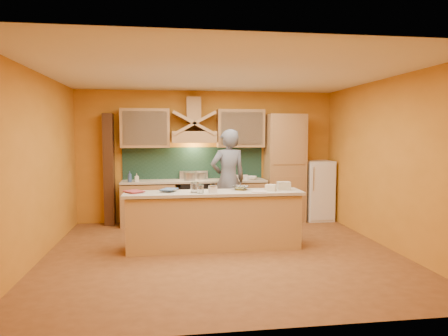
{
  "coord_description": "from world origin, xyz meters",
  "views": [
    {
      "loc": [
        -0.83,
        -6.1,
        1.87
      ],
      "look_at": [
        0.15,
        0.9,
        1.28
      ],
      "focal_mm": 32.0,
      "sensor_mm": 36.0,
      "label": 1
    }
  ],
  "objects": [
    {
      "name": "mixing_bowl",
      "position": [
        0.36,
        0.44,
        0.98
      ],
      "size": [
        0.36,
        0.36,
        0.07
      ],
      "primitive_type": "imported",
      "rotation": [
        0.0,
        0.0,
        -0.42
      ],
      "color": "silver",
      "rests_on": "island_top"
    },
    {
      "name": "upper_cabinet_right",
      "position": [
        0.7,
        2.33,
        2.0
      ],
      "size": [
        1.0,
        0.35,
        0.8
      ],
      "primitive_type": "cube",
      "color": "tan",
      "rests_on": "wall_back"
    },
    {
      "name": "person",
      "position": [
        0.32,
        1.58,
        0.99
      ],
      "size": [
        0.8,
        0.61,
        1.97
      ],
      "primitive_type": "imported",
      "rotation": [
        0.0,
        0.0,
        3.35
      ],
      "color": "slate",
      "rests_on": "floor"
    },
    {
      "name": "island_body",
      "position": [
        -0.1,
        0.3,
        0.44
      ],
      "size": [
        2.8,
        0.55,
        0.88
      ],
      "primitive_type": "cube",
      "color": "tan",
      "rests_on": "floor"
    },
    {
      "name": "jar_small",
      "position": [
        -0.34,
        0.15,
        1.01
      ],
      "size": [
        0.11,
        0.11,
        0.14
      ],
      "primitive_type": "cylinder",
      "rotation": [
        0.0,
        0.0,
        -0.06
      ],
      "color": "silver",
      "rests_on": "island_top"
    },
    {
      "name": "upper_cabinet_left",
      "position": [
        -1.3,
        2.33,
        2.0
      ],
      "size": [
        1.0,
        0.35,
        0.8
      ],
      "primitive_type": "cube",
      "color": "tan",
      "rests_on": "wall_back"
    },
    {
      "name": "pantry_column",
      "position": [
        1.65,
        2.2,
        1.15
      ],
      "size": [
        0.8,
        0.6,
        2.3
      ],
      "primitive_type": "cube",
      "color": "tan",
      "rests_on": "floor"
    },
    {
      "name": "grocery_bag_a",
      "position": [
        1.08,
        0.35,
        1.01
      ],
      "size": [
        0.22,
        0.18,
        0.14
      ],
      "primitive_type": "cube",
      "rotation": [
        0.0,
        0.0,
        -0.06
      ],
      "color": "beige",
      "rests_on": "island_top"
    },
    {
      "name": "stove",
      "position": [
        -0.3,
        2.2,
        0.45
      ],
      "size": [
        0.6,
        0.58,
        0.9
      ],
      "primitive_type": "cube",
      "color": "black",
      "rests_on": "floor"
    },
    {
      "name": "base_cabinet_right",
      "position": [
        0.65,
        2.2,
        0.43
      ],
      "size": [
        1.1,
        0.6,
        0.86
      ],
      "primitive_type": "cube",
      "color": "tan",
      "rests_on": "floor"
    },
    {
      "name": "wall_front",
      "position": [
        0.0,
        -2.5,
        1.4
      ],
      "size": [
        5.5,
        0.02,
        2.8
      ],
      "primitive_type": "cube",
      "color": "orange",
      "rests_on": "floor"
    },
    {
      "name": "ceiling",
      "position": [
        0.0,
        0.0,
        2.8
      ],
      "size": [
        5.5,
        5.0,
        0.01
      ],
      "primitive_type": "cube",
      "color": "white",
      "rests_on": "wall_back"
    },
    {
      "name": "wall_back",
      "position": [
        0.0,
        2.5,
        1.4
      ],
      "size": [
        5.5,
        0.02,
        2.8
      ],
      "primitive_type": "cube",
      "color": "orange",
      "rests_on": "floor"
    },
    {
      "name": "range_hood",
      "position": [
        -0.3,
        2.25,
        1.82
      ],
      "size": [
        0.92,
        0.5,
        0.24
      ],
      "primitive_type": "cube",
      "color": "tan",
      "rests_on": "wall_back"
    },
    {
      "name": "base_cabinet_left",
      "position": [
        -1.25,
        2.2,
        0.43
      ],
      "size": [
        1.1,
        0.6,
        0.86
      ],
      "primitive_type": "cube",
      "color": "tan",
      "rests_on": "floor"
    },
    {
      "name": "soap_bottle_b",
      "position": [
        -1.61,
        2.02,
        1.03
      ],
      "size": [
        0.09,
        0.1,
        0.22
      ],
      "primitive_type": "imported",
      "rotation": [
        0.0,
        0.0,
        0.12
      ],
      "color": "#345290",
      "rests_on": "counter_top"
    },
    {
      "name": "counter_top",
      "position": [
        -0.3,
        2.2,
        0.9
      ],
      "size": [
        3.0,
        0.62,
        0.04
      ],
      "primitive_type": "cube",
      "color": "beige",
      "rests_on": "base_cabinet_left"
    },
    {
      "name": "pot_small",
      "position": [
        -0.14,
        2.33,
        0.97
      ],
      "size": [
        0.2,
        0.2,
        0.14
      ],
      "primitive_type": "cylinder",
      "rotation": [
        0.0,
        0.0,
        -0.06
      ],
      "color": "silver",
      "rests_on": "stove"
    },
    {
      "name": "floor",
      "position": [
        0.0,
        0.0,
        0.0
      ],
      "size": [
        5.5,
        5.0,
        0.01
      ],
      "primitive_type": "cube",
      "color": "brown",
      "rests_on": "ground"
    },
    {
      "name": "kitchen_scale",
      "position": [
        -0.14,
        0.15,
        1.0
      ],
      "size": [
        0.13,
        0.13,
        0.1
      ],
      "primitive_type": "cube",
      "rotation": [
        0.0,
        0.0,
        0.08
      ],
      "color": "white",
      "rests_on": "island_top"
    },
    {
      "name": "wall_right",
      "position": [
        2.75,
        0.0,
        1.4
      ],
      "size": [
        0.02,
        5.0,
        2.8
      ],
      "primitive_type": "cube",
      "color": "orange",
      "rests_on": "floor"
    },
    {
      "name": "book_lower",
      "position": [
        -1.48,
        0.29,
        0.96
      ],
      "size": [
        0.37,
        0.39,
        0.03
      ],
      "primitive_type": "imported",
      "rotation": [
        0.0,
        0.0,
        0.6
      ],
      "color": "#A53B41",
      "rests_on": "island_top"
    },
    {
      "name": "book_upper",
      "position": [
        -0.93,
        0.44,
        0.98
      ],
      "size": [
        0.32,
        0.37,
        0.02
      ],
      "primitive_type": "imported",
      "rotation": [
        0.0,
        0.0,
        -0.41
      ],
      "color": "#426293",
      "rests_on": "island_top"
    },
    {
      "name": "hood_chimney",
      "position": [
        -0.3,
        2.35,
        2.4
      ],
      "size": [
        0.3,
        0.3,
        0.5
      ],
      "primitive_type": "cube",
      "color": "tan",
      "rests_on": "wall_back"
    },
    {
      "name": "trim_column_left",
      "position": [
        -2.05,
        2.35,
        1.15
      ],
      "size": [
        0.2,
        0.3,
        2.3
      ],
      "primitive_type": "cube",
      "color": "#472816",
      "rests_on": "floor"
    },
    {
      "name": "fridge",
      "position": [
        2.4,
        2.2,
        0.65
      ],
      "size": [
        0.58,
        0.6,
        1.3
      ],
      "primitive_type": "cube",
      "color": "white",
      "rests_on": "floor"
    },
    {
      "name": "soap_bottle_a",
      "position": [
        -1.47,
        2.04,
        1.01
      ],
      "size": [
        0.09,
        0.09,
        0.17
      ],
      "primitive_type": "imported",
      "rotation": [
        0.0,
        0.0,
        0.17
      ],
      "color": "silver",
      "rests_on": "counter_top"
    },
    {
      "name": "dish_rack",
      "position": [
        0.71,
        2.18,
        0.97
      ],
      "size": [
        0.25,
        0.2,
        0.09
      ],
      "primitive_type": "cube",
      "rotation": [
        0.0,
        0.0,
        -0.0
      ],
      "color": "white",
      "rests_on": "counter_top"
    },
    {
      "name": "pot_large",
      "position": [
        -0.4,
        2.19,
        0.99
      ],
      "size": [
        0.3,
        0.3,
        0.18
      ],
      "primitive_type": "cylinder",
      "rotation": [
        0.0,
        0.0,
        0.35
      ],
      "color": "#ACACB3",
      "rests_on": "stove"
    },
    {
      "name": "jar_large",
      "position": [
        -0.42,
        0.24,
        1.03
      ],
      "size": [
        0.14,
        0.14,
        0.17
      ],
      "primitive_type": "cylinder",
      "rotation": [
        0.0,
        0.0,
        0.06
      ],
      "color": "white",
      "rests_on": "island_top"
    },
    {
      "name": "bowl_back",
      "position": [
        0.9,
        2.13,
        0.96
      ],
      "size": [
        0.3,
        0.3,
        0.07
      ],
      "primitive_type": "imported",
      "rotation": [
        0.0,
        0.0,
        -0.38
      ],
      "color": "white",
      "rests_on": "counter_top"
    },
    {
      "name": "cloth",
      "position": [
        0.62,
        0.14,
        0.95
      ],
      "size": [
        0.28,
        0.23,
        0.02
      ],
      "primitive_type": "cube",
      "rotation": [
        0.0,
        0.0,
        -0.27
      ],
      "color": "beige",
      "rests_on": "island_top"
    },
    {
      "name": "island_top",
      "position": [
        -0.1,
        0.3,
        0.92
      ],
      "size": [
        2.9,
        0.62,
        0.05
      ],
      "primitive_type": "cube",
      "color": "beige",
      "rests_on": "island_body"
    },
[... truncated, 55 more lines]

